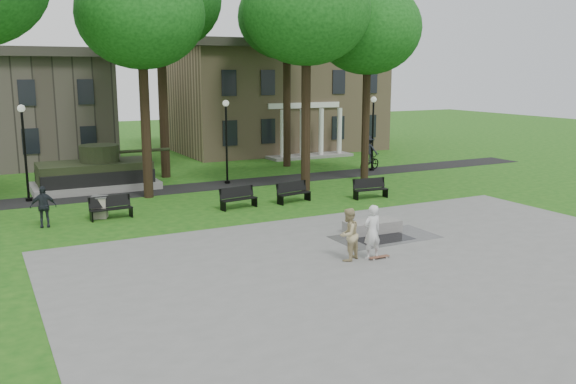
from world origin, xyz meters
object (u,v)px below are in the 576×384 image
concrete_block (372,226)px  cyclist (370,156)px  park_bench_0 (111,207)px  trash_bin (100,207)px  friend_watching (348,234)px  skateboarder (372,232)px

concrete_block → cyclist: (8.86, 12.93, 0.67)m
cyclist → park_bench_0: (-17.60, -5.80, -0.39)m
trash_bin → cyclist: bearing=16.8°
friend_watching → trash_bin: 11.95m
trash_bin → friend_watching: bearing=-58.4°
concrete_block → trash_bin: (-9.14, 7.51, 0.24)m
friend_watching → trash_bin: friend_watching is taller
skateboarder → friend_watching: (-0.82, 0.21, -0.04)m
park_bench_0 → concrete_block: bearing=-42.6°
skateboarder → trash_bin: bearing=-58.0°
skateboarder → friend_watching: size_ratio=1.04×
friend_watching → concrete_block: bearing=-163.4°
skateboarder → friend_watching: bearing=-16.9°
friend_watching → park_bench_0: size_ratio=0.98×
skateboarder → park_bench_0: 12.04m
skateboarder → trash_bin: 12.58m
concrete_block → trash_bin: trash_bin is taller
trash_bin → concrete_block: bearing=-39.4°
friend_watching → park_bench_0: friend_watching is taller
concrete_block → park_bench_0: bearing=140.8°
park_bench_0 → trash_bin: bearing=132.6°
skateboarder → friend_watching: skateboarder is taller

